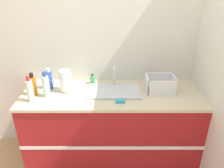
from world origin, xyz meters
TOP-DOWN VIEW (x-y plane):
  - wall_back at (0.00, 0.69)m, footprint 4.27×0.06m
  - wall_right at (0.97, 0.33)m, footprint 0.06×2.66m
  - counter_cabinet at (0.00, 0.33)m, footprint 1.90×0.68m
  - sink at (0.03, 0.35)m, footprint 0.54×0.34m
  - paper_towel_roll at (-0.49, 0.37)m, footprint 0.13×0.13m
  - dish_rack at (0.51, 0.36)m, footprint 0.29×0.22m
  - bottle_white_spray at (-0.79, 0.15)m, footprint 0.06×0.06m
  - bottle_clear at (-0.66, 0.26)m, footprint 0.07×0.07m
  - bottle_amber at (-0.81, 0.28)m, footprint 0.07×0.07m
  - bottle_blue at (-0.68, 0.44)m, footprint 0.07×0.07m
  - soap_dispenser at (-0.22, 0.55)m, footprint 0.06×0.06m
  - sponge at (0.08, 0.14)m, footprint 0.09×0.06m

SIDE VIEW (x-z plane):
  - counter_cabinet at x=0.00m, z-range 0.00..0.89m
  - sponge at x=0.08m, z-range 0.89..0.91m
  - sink at x=0.03m, z-range 0.78..1.03m
  - soap_dispenser at x=-0.22m, z-range 0.88..1.00m
  - dish_rack at x=0.51m, z-range 0.87..1.04m
  - bottle_blue at x=-0.68m, z-range 0.87..1.11m
  - bottle_amber at x=-0.81m, z-range 0.87..1.12m
  - bottle_white_spray at x=-0.79m, z-range 0.87..1.14m
  - bottle_clear at x=-0.66m, z-range 0.87..1.14m
  - paper_towel_roll at x=-0.49m, z-range 0.89..1.13m
  - wall_back at x=0.00m, z-range 0.00..2.60m
  - wall_right at x=0.97m, z-range 0.00..2.60m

